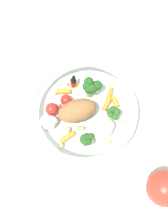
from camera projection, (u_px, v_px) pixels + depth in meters
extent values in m
plane|color=silver|center=(92.00, 115.00, 0.66)|extent=(2.40, 2.40, 0.00)
cylinder|color=white|center=(84.00, 116.00, 0.65)|extent=(0.23, 0.23, 0.01)
torus|color=white|center=(84.00, 109.00, 0.61)|extent=(0.24, 0.24, 0.01)
ellipsoid|color=#9E663D|center=(77.00, 111.00, 0.63)|extent=(0.10, 0.09, 0.05)
cylinder|color=#7FAD5B|center=(86.00, 142.00, 0.61)|extent=(0.01, 0.01, 0.02)
sphere|color=#23561E|center=(84.00, 138.00, 0.59)|extent=(0.02, 0.02, 0.02)
sphere|color=#23561E|center=(84.00, 140.00, 0.59)|extent=(0.02, 0.02, 0.02)
sphere|color=#23561E|center=(86.00, 142.00, 0.59)|extent=(0.02, 0.02, 0.02)
sphere|color=#23561E|center=(88.00, 142.00, 0.59)|extent=(0.01, 0.01, 0.01)
sphere|color=#23561E|center=(88.00, 139.00, 0.59)|extent=(0.02, 0.02, 0.02)
sphere|color=#23561E|center=(91.00, 136.00, 0.59)|extent=(0.01, 0.01, 0.01)
sphere|color=#23561E|center=(86.00, 137.00, 0.60)|extent=(0.01, 0.01, 0.01)
sphere|color=#23561E|center=(85.00, 137.00, 0.60)|extent=(0.02, 0.02, 0.02)
cylinder|color=#8EB766|center=(90.00, 92.00, 0.66)|extent=(0.02, 0.02, 0.03)
sphere|color=#23561E|center=(87.00, 86.00, 0.63)|extent=(0.02, 0.02, 0.02)
sphere|color=#23561E|center=(88.00, 89.00, 0.63)|extent=(0.02, 0.02, 0.02)
sphere|color=#23561E|center=(92.00, 89.00, 0.63)|extent=(0.02, 0.02, 0.02)
sphere|color=#23561E|center=(95.00, 85.00, 0.64)|extent=(0.02, 0.02, 0.02)
sphere|color=#23561E|center=(89.00, 82.00, 0.63)|extent=(0.02, 0.02, 0.02)
cylinder|color=#8EB766|center=(113.00, 116.00, 0.64)|extent=(0.01, 0.01, 0.02)
sphere|color=#2D6023|center=(109.00, 113.00, 0.62)|extent=(0.01, 0.01, 0.01)
sphere|color=#2D6023|center=(110.00, 115.00, 0.61)|extent=(0.01, 0.01, 0.01)
sphere|color=#2D6023|center=(115.00, 117.00, 0.62)|extent=(0.02, 0.02, 0.02)
sphere|color=#2D6023|center=(117.00, 112.00, 0.62)|extent=(0.02, 0.02, 0.02)
sphere|color=#2D6023|center=(115.00, 112.00, 0.62)|extent=(0.02, 0.02, 0.02)
sphere|color=#2D6023|center=(113.00, 109.00, 0.62)|extent=(0.01, 0.01, 0.01)
sphere|color=silver|center=(46.00, 121.00, 0.63)|extent=(0.03, 0.03, 0.03)
sphere|color=silver|center=(48.00, 124.00, 0.63)|extent=(0.02, 0.02, 0.02)
sphere|color=silver|center=(51.00, 125.00, 0.63)|extent=(0.02, 0.02, 0.02)
sphere|color=silver|center=(51.00, 122.00, 0.63)|extent=(0.02, 0.02, 0.02)
sphere|color=silver|center=(53.00, 121.00, 0.63)|extent=(0.02, 0.02, 0.02)
sphere|color=silver|center=(51.00, 120.00, 0.63)|extent=(0.02, 0.02, 0.02)
sphere|color=silver|center=(48.00, 119.00, 0.63)|extent=(0.02, 0.02, 0.02)
sphere|color=silver|center=(99.00, 130.00, 0.61)|extent=(0.03, 0.03, 0.03)
sphere|color=silver|center=(100.00, 133.00, 0.62)|extent=(0.03, 0.03, 0.03)
sphere|color=silver|center=(105.00, 132.00, 0.61)|extent=(0.02, 0.02, 0.02)
sphere|color=silver|center=(105.00, 130.00, 0.62)|extent=(0.02, 0.02, 0.02)
sphere|color=silver|center=(108.00, 129.00, 0.62)|extent=(0.02, 0.02, 0.02)
sphere|color=silver|center=(108.00, 125.00, 0.63)|extent=(0.03, 0.03, 0.03)
sphere|color=silver|center=(105.00, 129.00, 0.62)|extent=(0.03, 0.03, 0.03)
cube|color=yellow|center=(74.00, 86.00, 0.68)|extent=(0.02, 0.01, 0.00)
cylinder|color=red|center=(74.00, 83.00, 0.67)|extent=(0.01, 0.01, 0.02)
sphere|color=black|center=(73.00, 80.00, 0.65)|extent=(0.01, 0.01, 0.01)
sphere|color=black|center=(73.00, 81.00, 0.65)|extent=(0.01, 0.01, 0.01)
sphere|color=black|center=(74.00, 77.00, 0.65)|extent=(0.01, 0.01, 0.01)
cylinder|color=orange|center=(64.00, 91.00, 0.67)|extent=(0.03, 0.02, 0.01)
cylinder|color=orange|center=(115.00, 102.00, 0.66)|extent=(0.02, 0.03, 0.01)
cylinder|color=orange|center=(67.00, 137.00, 0.62)|extent=(0.03, 0.03, 0.01)
cylinder|color=orange|center=(110.00, 94.00, 0.66)|extent=(0.01, 0.03, 0.01)
cylinder|color=orange|center=(107.00, 104.00, 0.65)|extent=(0.02, 0.03, 0.01)
sphere|color=red|center=(52.00, 109.00, 0.64)|extent=(0.03, 0.03, 0.03)
sphere|color=red|center=(66.00, 100.00, 0.65)|extent=(0.03, 0.03, 0.03)
sphere|color=#D1B775|center=(55.00, 93.00, 0.67)|extent=(0.01, 0.01, 0.01)
sphere|color=tan|center=(61.00, 145.00, 0.62)|extent=(0.01, 0.01, 0.01)
sphere|color=tan|center=(72.00, 101.00, 0.66)|extent=(0.01, 0.01, 0.01)
sphere|color=tan|center=(109.00, 142.00, 0.62)|extent=(0.01, 0.01, 0.01)
sphere|color=#D1B775|center=(122.00, 122.00, 0.64)|extent=(0.01, 0.01, 0.01)
sphere|color=tan|center=(98.00, 85.00, 0.67)|extent=(0.01, 0.01, 0.01)
sphere|color=tan|center=(67.00, 84.00, 0.68)|extent=(0.01, 0.01, 0.01)
sphere|color=tan|center=(68.00, 130.00, 0.63)|extent=(0.01, 0.01, 0.01)
sphere|color=tan|center=(78.00, 128.00, 0.63)|extent=(0.01, 0.01, 0.01)
sphere|color=#D1B775|center=(58.00, 107.00, 0.65)|extent=(0.01, 0.01, 0.01)
sphere|color=#D1B775|center=(82.00, 128.00, 0.63)|extent=(0.01, 0.01, 0.01)
sphere|color=#D1B775|center=(59.00, 110.00, 0.65)|extent=(0.01, 0.01, 0.01)
sphere|color=#BC3828|center=(165.00, 188.00, 0.56)|extent=(0.07, 0.07, 0.07)
cube|color=silver|center=(48.00, 46.00, 0.73)|extent=(0.13, 0.12, 0.01)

